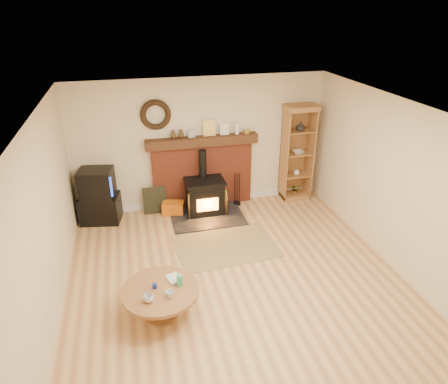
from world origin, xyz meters
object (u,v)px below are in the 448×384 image
object	(u,v)px
tv_unit	(99,197)
coffee_table	(161,294)
wood_stove	(205,198)
curio_cabinet	(297,153)

from	to	relation	value
tv_unit	coffee_table	distance (m)	3.00
coffee_table	wood_stove	bearing A→B (deg)	66.84
wood_stove	curio_cabinet	world-z (taller)	curio_cabinet
wood_stove	curio_cabinet	bearing A→B (deg)	8.07
tv_unit	wood_stove	bearing A→B (deg)	-5.58
tv_unit	coffee_table	size ratio (longest dim) A/B	1.03
tv_unit	curio_cabinet	world-z (taller)	curio_cabinet
tv_unit	curio_cabinet	size ratio (longest dim) A/B	0.53
wood_stove	tv_unit	world-z (taller)	wood_stove
tv_unit	curio_cabinet	bearing A→B (deg)	1.25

